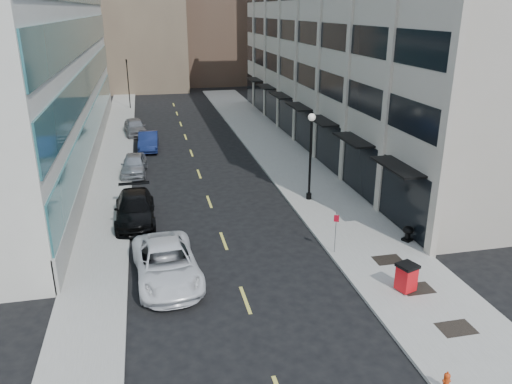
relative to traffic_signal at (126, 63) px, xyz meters
name	(u,v)px	position (x,y,z in m)	size (l,w,h in m)	color
ground	(255,327)	(5.50, -48.00, -5.72)	(160.00, 160.00, 0.00)	black
sidewalk_right	(293,167)	(13.00, -28.00, -5.64)	(5.00, 80.00, 0.15)	gray
sidewalk_left	(111,179)	(-1.00, -28.00, -5.64)	(3.00, 80.00, 0.15)	gray
building_right	(374,43)	(22.44, -21.01, 3.28)	(15.30, 46.50, 18.25)	#BCAF9F
skyline_tan_far	(76,14)	(-8.50, 30.00, 5.28)	(12.00, 14.00, 22.00)	#7C6A51
skyline_stone	(276,21)	(23.50, 18.00, 4.28)	(10.00, 14.00, 20.00)	#BCAF9F
grate_near	(456,328)	(13.10, -50.00, -5.56)	(1.40, 1.00, 0.01)	black
grate_mid	(417,289)	(13.10, -47.00, -5.56)	(1.40, 1.00, 0.01)	black
grate_far	(388,260)	(13.10, -44.20, -5.56)	(1.40, 1.00, 0.01)	black
road_centerline	(204,187)	(5.50, -31.00, -5.71)	(0.15, 68.20, 0.01)	#D8CC4C
traffic_signal	(126,63)	(0.00, 0.00, 0.00)	(0.66, 0.66, 6.98)	black
car_white_van	(167,264)	(2.30, -43.53, -4.88)	(2.79, 6.05, 1.68)	white
car_black_pickup	(135,209)	(0.83, -36.30, -4.90)	(2.28, 5.60, 1.63)	black
car_silver_sedan	(134,164)	(0.70, -27.00, -4.94)	(1.83, 4.55, 1.55)	#999DA2
car_blue_sedan	(148,141)	(1.90, -20.00, -4.93)	(1.67, 4.78, 1.57)	navy
car_grey_sedan	(135,127)	(0.70, -14.15, -4.89)	(1.95, 4.85, 1.65)	gray
fire_hydrant	(446,381)	(10.80, -52.90, -5.23)	(0.28, 0.28, 0.70)	#E94110
trash_bin	(406,276)	(12.51, -47.00, -4.87)	(1.01, 1.01, 1.29)	red
lamppost	(311,149)	(11.90, -35.27, -2.17)	(0.48, 0.48, 5.78)	black
sign_post	(336,226)	(10.80, -42.83, -4.14)	(0.25, 0.13, 2.20)	slate
urn_planter	(408,232)	(15.10, -42.41, -5.06)	(0.60, 0.60, 0.83)	black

